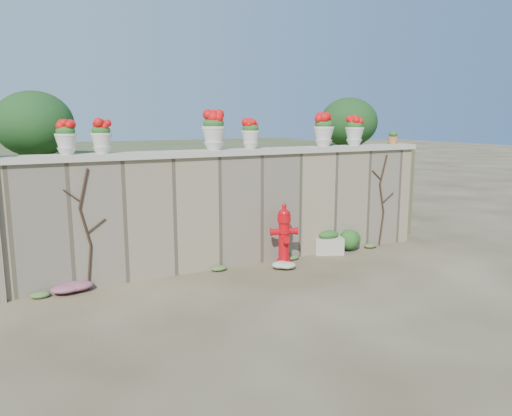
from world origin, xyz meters
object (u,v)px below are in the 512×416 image
planter_box (329,243)px  urn_pot_0 (66,138)px  fire_hydrant (284,235)px  terracotta_pot (393,138)px

planter_box → urn_pot_0: (-4.73, 0.25, 2.14)m
fire_hydrant → planter_box: (1.19, 0.27, -0.35)m
fire_hydrant → terracotta_pot: size_ratio=4.26×
planter_box → urn_pot_0: bearing=-159.4°
fire_hydrant → urn_pot_0: 4.00m
terracotta_pot → fire_hydrant: bearing=-170.0°
terracotta_pot → urn_pot_0: bearing=180.0°
planter_box → fire_hydrant: bearing=-143.6°
fire_hydrant → planter_box: bearing=30.7°
planter_box → terracotta_pot: terracotta_pot is taller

